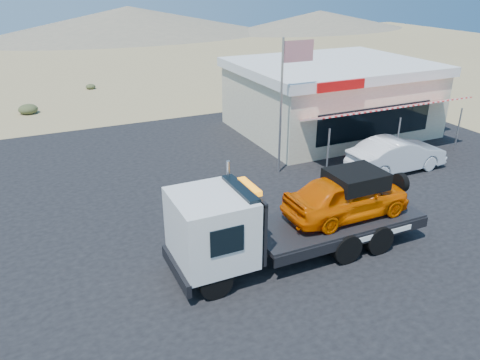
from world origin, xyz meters
The scene contains 6 objects.
ground centered at (0.00, 0.00, 0.00)m, with size 120.00×120.00×0.00m, color #9D8659.
asphalt_lot centered at (2.00, 3.00, 0.01)m, with size 32.00×24.00×0.02m, color black.
tow_truck centered at (1.76, -1.72, 1.51)m, with size 8.41×2.49×2.81m.
white_sedan centered at (9.72, 2.43, 0.80)m, with size 1.64×4.72×1.55m, color silver.
jerky_store centered at (10.50, 8.97, 1.99)m, with size 10.40×9.97×3.90m.
flagpole centered at (4.93, 4.50, 3.76)m, with size 1.55×0.10×6.00m.
Camera 1 is at (-5.30, -12.76, 8.41)m, focal length 35.00 mm.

